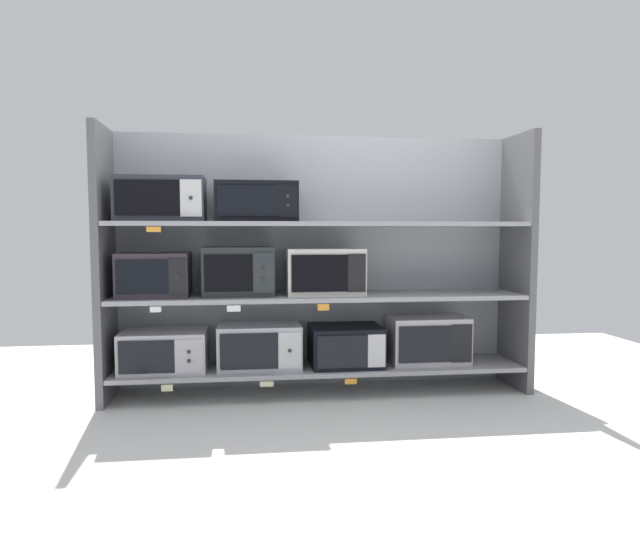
# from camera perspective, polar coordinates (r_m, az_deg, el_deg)

# --- Properties ---
(ground) EXTENTS (6.80, 6.00, 0.02)m
(ground) POSITION_cam_1_polar(r_m,az_deg,el_deg) (3.29, 2.29, -15.50)
(ground) COLOR silver
(back_panel) EXTENTS (3.00, 0.04, 1.81)m
(back_panel) POSITION_cam_1_polar(r_m,az_deg,el_deg) (4.35, -0.45, 1.81)
(back_panel) COLOR #9EA3A8
(back_panel) RESTS_ON ground
(upright_left) EXTENTS (0.05, 0.50, 1.81)m
(upright_left) POSITION_cam_1_polar(r_m,az_deg,el_deg) (4.15, -19.99, 1.37)
(upright_left) COLOR #5B5B5E
(upright_left) RESTS_ON ground
(upright_right) EXTENTS (0.05, 0.50, 1.81)m
(upright_right) POSITION_cam_1_polar(r_m,az_deg,el_deg) (4.49, 18.41, 1.66)
(upright_right) COLOR #5B5B5E
(upright_right) RESTS_ON ground
(shelf_0) EXTENTS (2.80, 0.50, 0.03)m
(shelf_0) POSITION_cam_1_polar(r_m,az_deg,el_deg) (4.18, 0.00, -8.41)
(shelf_0) COLOR #99999E
(shelf_0) RESTS_ON ground
(microwave_0) EXTENTS (0.56, 0.41, 0.27)m
(microwave_0) POSITION_cam_1_polar(r_m,az_deg,el_deg) (4.15, -14.72, -6.57)
(microwave_0) COLOR #B4B2B9
(microwave_0) RESTS_ON shelf_0
(microwave_1) EXTENTS (0.57, 0.36, 0.30)m
(microwave_1) POSITION_cam_1_polar(r_m,az_deg,el_deg) (4.11, -5.85, -6.32)
(microwave_1) COLOR #B3B8C1
(microwave_1) RESTS_ON shelf_0
(microwave_2) EXTENTS (0.49, 0.42, 0.28)m
(microwave_2) POSITION_cam_1_polar(r_m,az_deg,el_deg) (4.17, 2.46, -6.30)
(microwave_2) COLOR black
(microwave_2) RESTS_ON shelf_0
(microwave_3) EXTENTS (0.55, 0.34, 0.33)m
(microwave_3) POSITION_cam_1_polar(r_m,az_deg,el_deg) (4.31, 10.28, -5.66)
(microwave_3) COLOR #B9B5BD
(microwave_3) RESTS_ON shelf_0
(price_tag_0) EXTENTS (0.07, 0.00, 0.04)m
(price_tag_0) POSITION_cam_1_polar(r_m,az_deg,el_deg) (3.95, -14.47, -10.00)
(price_tag_0) COLOR beige
(price_tag_1) EXTENTS (0.09, 0.00, 0.03)m
(price_tag_1) POSITION_cam_1_polar(r_m,az_deg,el_deg) (3.92, -5.14, -9.92)
(price_tag_1) COLOR beige
(price_tag_2) EXTENTS (0.08, 0.00, 0.04)m
(price_tag_2) POSITION_cam_1_polar(r_m,az_deg,el_deg) (3.97, 2.98, -9.70)
(price_tag_2) COLOR orange
(shelf_1) EXTENTS (2.80, 0.50, 0.03)m
(shelf_1) POSITION_cam_1_polar(r_m,az_deg,el_deg) (4.10, 0.00, -1.60)
(shelf_1) COLOR #99999E
(microwave_4) EXTENTS (0.46, 0.39, 0.29)m
(microwave_4) POSITION_cam_1_polar(r_m,az_deg,el_deg) (4.09, -15.59, 0.48)
(microwave_4) COLOR #332A35
(microwave_4) RESTS_ON shelf_1
(microwave_5) EXTENTS (0.48, 0.35, 0.33)m
(microwave_5) POSITION_cam_1_polar(r_m,az_deg,el_deg) (4.05, -7.81, 0.83)
(microwave_5) COLOR #282D2F
(microwave_5) RESTS_ON shelf_1
(microwave_6) EXTENTS (0.53, 0.33, 0.32)m
(microwave_6) POSITION_cam_1_polar(r_m,az_deg,el_deg) (4.08, 0.46, 0.82)
(microwave_6) COLOR silver
(microwave_6) RESTS_ON shelf_1
(price_tag_3) EXTENTS (0.07, 0.00, 0.04)m
(price_tag_3) POSITION_cam_1_polar(r_m,az_deg,el_deg) (3.86, -15.51, -2.75)
(price_tag_3) COLOR white
(price_tag_4) EXTENTS (0.09, 0.00, 0.04)m
(price_tag_4) POSITION_cam_1_polar(r_m,az_deg,el_deg) (3.82, -8.27, -2.73)
(price_tag_4) COLOR white
(price_tag_5) EXTENTS (0.08, 0.00, 0.04)m
(price_tag_5) POSITION_cam_1_polar(r_m,az_deg,el_deg) (3.85, 0.33, -2.63)
(price_tag_5) COLOR orange
(shelf_2) EXTENTS (2.80, 0.50, 0.03)m
(shelf_2) POSITION_cam_1_polar(r_m,az_deg,el_deg) (4.07, 0.00, 5.40)
(shelf_2) COLOR #99999E
(microwave_7) EXTENTS (0.57, 0.38, 0.29)m
(microwave_7) POSITION_cam_1_polar(r_m,az_deg,el_deg) (4.08, -14.99, 7.50)
(microwave_7) COLOR #2D3139
(microwave_7) RESTS_ON shelf_2
(microwave_8) EXTENTS (0.55, 0.38, 0.26)m
(microwave_8) POSITION_cam_1_polar(r_m,az_deg,el_deg) (4.04, -6.14, 7.46)
(microwave_8) COLOR black
(microwave_8) RESTS_ON shelf_2
(price_tag_6) EXTENTS (0.09, 0.00, 0.03)m
(price_tag_6) POSITION_cam_1_polar(r_m,az_deg,el_deg) (3.83, -15.68, 4.71)
(price_tag_6) COLOR orange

